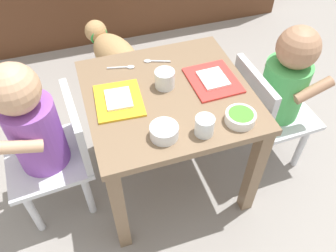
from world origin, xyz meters
The scene contains 13 objects.
ground_plane centered at (0.00, 0.00, 0.00)m, with size 7.00×7.00×0.00m, color gray.
dining_table centered at (0.00, 0.00, 0.38)m, with size 0.55×0.54×0.47m.
seated_child_left centered at (-0.44, 0.02, 0.42)m, with size 0.30×0.30×0.67m.
seated_child_right centered at (0.44, -0.02, 0.40)m, with size 0.29×0.29×0.64m.
dog centered at (-0.08, 0.67, 0.19)m, with size 0.28×0.44×0.30m.
food_tray_left centered at (-0.17, 0.01, 0.48)m, with size 0.16×0.19×0.02m.
food_tray_right centered at (0.17, 0.01, 0.48)m, with size 0.16×0.19×0.02m.
water_cup_left centered at (0.05, -0.20, 0.50)m, with size 0.06×0.06×0.06m.
water_cup_right centered at (0.00, 0.04, 0.50)m, with size 0.07×0.07×0.06m.
cereal_bowl_right_side centered at (-0.07, -0.18, 0.49)m, with size 0.08×0.08×0.04m.
veggie_bowl_near centered at (0.17, -0.19, 0.49)m, with size 0.09×0.09×0.03m.
spoon_by_left_tray centered at (0.00, 0.18, 0.47)m, with size 0.10×0.05×0.01m.
spoon_by_right_tray centered at (-0.11, 0.18, 0.47)m, with size 0.10×0.03×0.01m.
Camera 1 is at (-0.27, -0.82, 1.23)m, focal length 36.66 mm.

